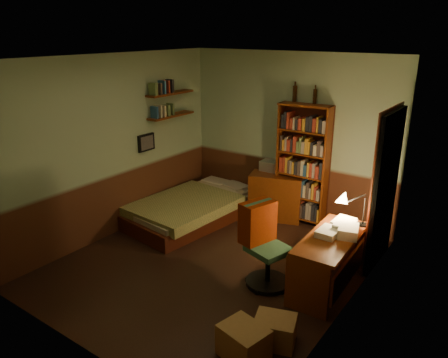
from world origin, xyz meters
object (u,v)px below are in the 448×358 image
Objects in this scene: bed at (193,200)px; desk_lamp at (365,201)px; dresser at (276,196)px; cardboard_box_b at (275,331)px; bookshelf at (302,165)px; office_chair at (268,252)px; mini_stereo at (270,166)px; desk at (329,263)px; cardboard_box_a at (244,342)px.

desk_lamp is at bearing 4.71° from bed.
dresser is 2.12× the size of cardboard_box_b.
cardboard_box_b is (-0.22, -1.71, -0.84)m from desk_lamp.
office_chair is (0.50, -1.86, -0.49)m from bookshelf.
mini_stereo is 0.76× the size of cardboard_box_b.
mini_stereo is 0.16× the size of bookshelf.
bed is 1.80m from bookshelf.
bed is 1.71× the size of desk.
desk is 1.57m from cardboard_box_a.
desk_lamp is 1.47× the size of cardboard_box_a.
office_chair reaches higher than cardboard_box_b.
desk is at bearing -112.37° from desk_lamp.
desk_lamp reaches higher than mini_stereo.
dresser reaches higher than desk.
bookshelf reaches higher than cardboard_box_b.
mini_stereo is 0.70× the size of cardboard_box_a.
cardboard_box_a is at bearing -35.38° from bed.
desk is 0.84m from desk_lamp.
bed is 7.16× the size of mini_stereo.
desk is (2.55, -0.62, 0.02)m from bed.
bed is at bearing 144.04° from cardboard_box_b.
mini_stereo is 2.34m from desk.
office_chair is at bearing -19.70° from bed.
office_chair is 2.07× the size of cardboard_box_a.
office_chair is (1.94, -0.97, 0.12)m from bed.
cardboard_box_b is (2.51, -1.82, -0.18)m from bed.
bed is at bearing 137.64° from cardboard_box_a.
bookshelf is at bearing 111.68° from cardboard_box_b.
bookshelf reaches higher than dresser.
dresser is at bearing 113.94° from cardboard_box_a.
mini_stereo reaches higher than cardboard_box_b.
desk reaches higher than cardboard_box_a.
bookshelf is at bearing 38.79° from bed.
mini_stereo is at bearing 129.40° from dresser.
bed is at bearing -152.21° from bookshelf.
cardboard_box_b is (1.08, -2.71, -0.80)m from bookshelf.
bed is 1.33m from dresser.
desk_lamp is 1.60× the size of cardboard_box_b.
desk_lamp reaches higher than office_chair.
dresser is 0.94× the size of office_chair.
bed is 2.17m from office_chair.
bed is 2.81m from desk_lamp.
desk is at bearing 46.89° from office_chair.
mini_stereo is 3.50m from cardboard_box_a.
office_chair is at bearing 124.07° from cardboard_box_b.
dresser is at bearing -171.40° from bookshelf.
dresser reaches higher than cardboard_box_b.
desk_lamp is at bearing 67.85° from desk.
mini_stereo is 2.22m from office_chair.
mini_stereo reaches higher than cardboard_box_a.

